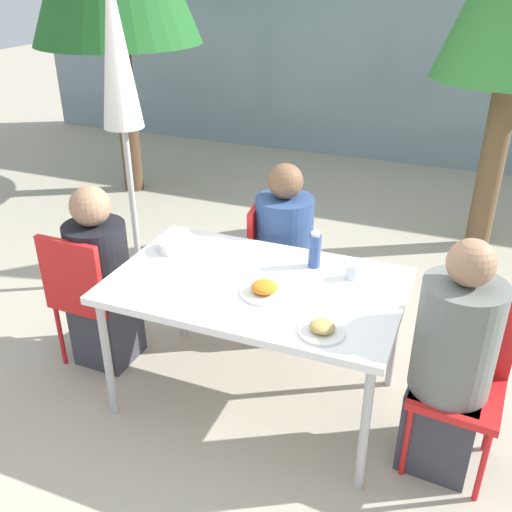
{
  "coord_description": "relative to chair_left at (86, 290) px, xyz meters",
  "views": [
    {
      "loc": [
        0.93,
        -2.33,
        2.22
      ],
      "look_at": [
        0.0,
        0.0,
        0.91
      ],
      "focal_mm": 40.0,
      "sensor_mm": 36.0,
      "label": 1
    }
  ],
  "objects": [
    {
      "name": "building_facade",
      "position": [
        1.04,
        4.77,
        0.98
      ],
      "size": [
        10.0,
        0.2,
        3.0
      ],
      "color": "gray",
      "rests_on": "ground"
    },
    {
      "name": "person_left",
      "position": [
        0.05,
        0.08,
        0.02
      ],
      "size": [
        0.35,
        0.35,
        1.13
      ],
      "rotation": [
        0.0,
        0.0,
        -0.02
      ],
      "color": "#383842",
      "rests_on": "ground"
    },
    {
      "name": "person_far",
      "position": [
        0.95,
        0.77,
        0.03
      ],
      "size": [
        0.36,
        0.36,
        1.16
      ],
      "rotation": [
        0.0,
        0.0,
        -1.44
      ],
      "color": "#473D33",
      "rests_on": "ground"
    },
    {
      "name": "plate_1",
      "position": [
        1.12,
        -0.03,
        0.27
      ],
      "size": [
        0.24,
        0.24,
        0.07
      ],
      "color": "white",
      "rests_on": "dining_table"
    },
    {
      "name": "chair_left",
      "position": [
        0.0,
        0.0,
        0.0
      ],
      "size": [
        0.41,
        0.41,
        0.88
      ],
      "rotation": [
        0.0,
        0.0,
        -0.02
      ],
      "color": "red",
      "rests_on": "ground"
    },
    {
      "name": "person_right",
      "position": [
        2.03,
        -0.02,
        0.05
      ],
      "size": [
        0.36,
        0.36,
        1.21
      ],
      "rotation": [
        0.0,
        0.0,
        3.06
      ],
      "color": "#383842",
      "rests_on": "ground"
    },
    {
      "name": "salad_bowl",
      "position": [
        0.48,
        0.22,
        0.27
      ],
      "size": [
        0.18,
        0.18,
        0.06
      ],
      "color": "white",
      "rests_on": "dining_table"
    },
    {
      "name": "plate_0",
      "position": [
        1.48,
        -0.25,
        0.27
      ],
      "size": [
        0.21,
        0.21,
        0.06
      ],
      "color": "white",
      "rests_on": "dining_table"
    },
    {
      "name": "dining_table",
      "position": [
        1.04,
        0.06,
        0.19
      ],
      "size": [
        1.48,
        0.91,
        0.76
      ],
      "color": "white",
      "rests_on": "ground"
    },
    {
      "name": "drinking_cup",
      "position": [
        1.48,
        0.28,
        0.28
      ],
      "size": [
        0.07,
        0.07,
        0.08
      ],
      "color": "silver",
      "rests_on": "dining_table"
    },
    {
      "name": "chair_far",
      "position": [
        0.86,
        0.81,
        0.0
      ],
      "size": [
        0.45,
        0.45,
        0.88
      ],
      "rotation": [
        0.0,
        0.0,
        -1.44
      ],
      "color": "red",
      "rests_on": "ground"
    },
    {
      "name": "closed_umbrella",
      "position": [
        -0.28,
        0.95,
        1.05
      ],
      "size": [
        0.36,
        0.36,
        2.24
      ],
      "color": "#333333",
      "rests_on": "ground"
    },
    {
      "name": "bottle",
      "position": [
        1.27,
        0.33,
        0.34
      ],
      "size": [
        0.07,
        0.07,
        0.2
      ],
      "color": "#334C8E",
      "rests_on": "dining_table"
    },
    {
      "name": "chair_right",
      "position": [
        2.09,
        0.06,
        0.0
      ],
      "size": [
        0.43,
        0.43,
        0.88
      ],
      "rotation": [
        0.0,
        0.0,
        3.06
      ],
      "color": "red",
      "rests_on": "ground"
    },
    {
      "name": "ground_plane",
      "position": [
        1.04,
        0.06,
        -0.52
      ],
      "size": [
        24.0,
        24.0,
        0.0
      ],
      "primitive_type": "plane",
      "color": "#B2A893"
    }
  ]
}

